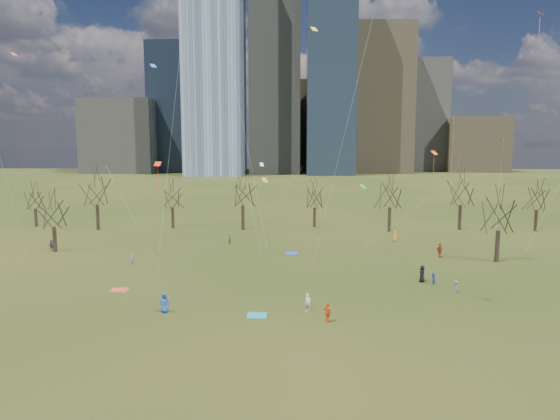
{
  "coord_description": "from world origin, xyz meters",
  "views": [
    {
      "loc": [
        1.6,
        -41.65,
        14.05
      ],
      "look_at": [
        0.0,
        12.0,
        7.0
      ],
      "focal_mm": 32.0,
      "sensor_mm": 36.0,
      "label": 1
    }
  ],
  "objects_px": {
    "person_1": "(308,303)",
    "person_4": "(328,313)",
    "blanket_teal": "(257,315)",
    "person_0": "(164,303)",
    "blanket_navy": "(292,253)",
    "blanket_crimson": "(120,290)"
  },
  "relations": [
    {
      "from": "blanket_crimson",
      "to": "person_0",
      "type": "bearing_deg",
      "value": -46.46
    },
    {
      "from": "blanket_navy",
      "to": "person_0",
      "type": "height_order",
      "value": "person_0"
    },
    {
      "from": "blanket_navy",
      "to": "blanket_crimson",
      "type": "height_order",
      "value": "same"
    },
    {
      "from": "blanket_navy",
      "to": "person_0",
      "type": "distance_m",
      "value": 25.67
    },
    {
      "from": "person_0",
      "to": "person_1",
      "type": "distance_m",
      "value": 12.1
    },
    {
      "from": "blanket_teal",
      "to": "person_0",
      "type": "bearing_deg",
      "value": 176.59
    },
    {
      "from": "blanket_crimson",
      "to": "person_4",
      "type": "xyz_separation_m",
      "value": [
        19.73,
        -8.28,
        0.76
      ]
    },
    {
      "from": "blanket_navy",
      "to": "person_0",
      "type": "xyz_separation_m",
      "value": [
        -10.55,
        -23.39,
        0.83
      ]
    },
    {
      "from": "person_4",
      "to": "blanket_teal",
      "type": "bearing_deg",
      "value": 31.47
    },
    {
      "from": "blanket_navy",
      "to": "person_1",
      "type": "distance_m",
      "value": 22.77
    },
    {
      "from": "blanket_crimson",
      "to": "blanket_teal",
      "type": "bearing_deg",
      "value": -26.32
    },
    {
      "from": "blanket_navy",
      "to": "blanket_crimson",
      "type": "xyz_separation_m",
      "value": [
        -16.66,
        -16.96,
        0.0
      ]
    },
    {
      "from": "person_1",
      "to": "person_4",
      "type": "relative_size",
      "value": 1.0
    },
    {
      "from": "person_0",
      "to": "blanket_crimson",
      "type": "bearing_deg",
      "value": 124.64
    },
    {
      "from": "blanket_teal",
      "to": "person_4",
      "type": "bearing_deg",
      "value": -13.43
    },
    {
      "from": "person_1",
      "to": "blanket_teal",
      "type": "bearing_deg",
      "value": 174.45
    },
    {
      "from": "blanket_teal",
      "to": "blanket_crimson",
      "type": "distance_m",
      "value": 15.56
    },
    {
      "from": "person_1",
      "to": "person_4",
      "type": "bearing_deg",
      "value": -79.29
    },
    {
      "from": "person_0",
      "to": "person_1",
      "type": "height_order",
      "value": "person_0"
    },
    {
      "from": "blanket_navy",
      "to": "person_4",
      "type": "bearing_deg",
      "value": -83.06
    },
    {
      "from": "blanket_crimson",
      "to": "person_0",
      "type": "xyz_separation_m",
      "value": [
        6.11,
        -6.43,
        0.83
      ]
    },
    {
      "from": "person_1",
      "to": "blanket_navy",
      "type": "bearing_deg",
      "value": 73.13
    }
  ]
}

